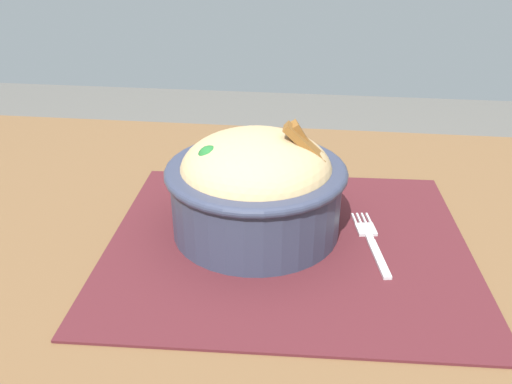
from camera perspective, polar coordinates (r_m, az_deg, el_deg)
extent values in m
cube|color=brown|center=(0.61, 4.66, -7.27)|extent=(1.32, 0.79, 0.03)
cylinder|color=brown|center=(1.26, -24.10, -9.64)|extent=(0.04, 0.04, 0.69)
cube|color=#47191E|center=(0.61, 3.44, -5.50)|extent=(0.43, 0.37, 0.00)
cylinder|color=#2D3347|center=(0.62, 0.00, -0.68)|extent=(0.20, 0.20, 0.08)
torus|color=#2D3347|center=(0.60, 0.00, 2.34)|extent=(0.21, 0.21, 0.01)
ellipsoid|color=tan|center=(0.60, 0.00, 2.42)|extent=(0.24, 0.24, 0.09)
sphere|color=#1F6029|center=(0.58, -5.03, 3.72)|extent=(0.03, 0.03, 0.03)
sphere|color=#1F6029|center=(0.58, 1.20, 4.33)|extent=(0.03, 0.03, 0.03)
cylinder|color=orange|center=(0.59, -3.07, 4.26)|extent=(0.03, 0.03, 0.01)
cube|color=brown|center=(0.58, 5.10, 5.27)|extent=(0.05, 0.02, 0.05)
cube|color=brown|center=(0.59, 5.02, 5.48)|extent=(0.04, 0.03, 0.05)
cube|color=#BABABA|center=(0.60, 13.21, -7.05)|extent=(0.02, 0.07, 0.00)
cube|color=#BABABA|center=(0.63, 12.25, -4.89)|extent=(0.01, 0.01, 0.00)
cube|color=#BABABA|center=(0.64, 11.86, -4.00)|extent=(0.03, 0.03, 0.00)
cube|color=#BABABA|center=(0.67, 12.12, -2.85)|extent=(0.01, 0.02, 0.00)
cube|color=#BABABA|center=(0.67, 11.62, -2.87)|extent=(0.01, 0.02, 0.00)
cube|color=#BABABA|center=(0.66, 11.10, -2.89)|extent=(0.01, 0.02, 0.00)
cube|color=#BABABA|center=(0.66, 10.61, -2.91)|extent=(0.01, 0.02, 0.00)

